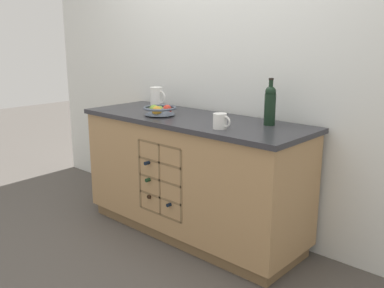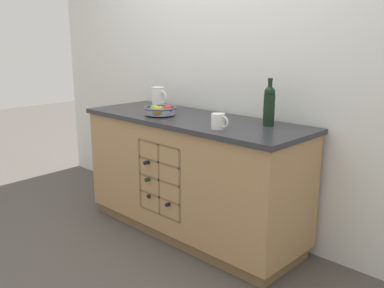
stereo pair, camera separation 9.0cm
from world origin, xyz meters
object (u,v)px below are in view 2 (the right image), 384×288
at_px(standing_wine_bottle, 269,105).
at_px(fruit_bowl, 160,110).
at_px(white_pitcher, 158,97).
at_px(ceramic_mug, 219,121).

bearing_deg(standing_wine_bottle, fruit_bowl, -162.71).
relative_size(fruit_bowl, white_pitcher, 1.41).
xyz_separation_m(white_pitcher, ceramic_mug, (0.89, -0.27, -0.04)).
bearing_deg(ceramic_mug, white_pitcher, 162.93).
bearing_deg(white_pitcher, standing_wine_bottle, 2.34).
height_order(fruit_bowl, standing_wine_bottle, standing_wine_bottle).
relative_size(white_pitcher, ceramic_mug, 1.37).
distance_m(fruit_bowl, standing_wine_bottle, 0.84).
height_order(ceramic_mug, standing_wine_bottle, standing_wine_bottle).
bearing_deg(standing_wine_bottle, ceramic_mug, -117.81).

